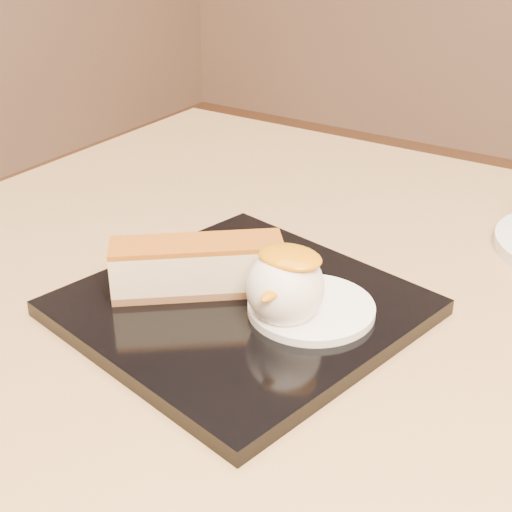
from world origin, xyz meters
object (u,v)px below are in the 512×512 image
Objects in this scene: ice_cream_scoop at (285,287)px; dessert_plate at (241,308)px; table at (289,482)px; cheesecake at (197,267)px.

dessert_plate is at bearing 172.87° from ice_cream_scoop.
ice_cream_scoop reaches higher than table.
cheesecake is at bearing -167.35° from table.
table is 3.64× the size of dessert_plate.
table is 14.84× the size of ice_cream_scoop.
cheesecake reaches higher than dessert_plate.
dessert_plate is at bearing -31.61° from cheesecake.
cheesecake is at bearing 180.00° from ice_cream_scoop.
cheesecake is at bearing -171.87° from dessert_plate.
table is at bearing 97.52° from ice_cream_scoop.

